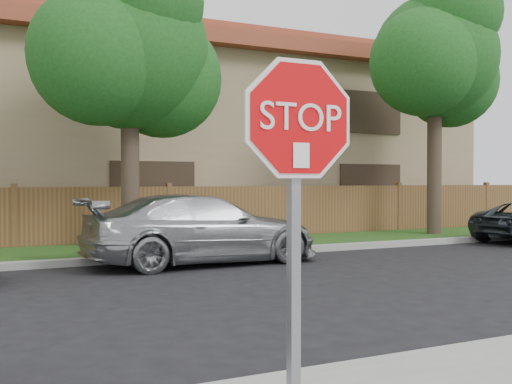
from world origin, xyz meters
TOP-DOWN VIEW (x-y plane):
  - far_curb at (0.00, 8.15)m, footprint 70.00×0.30m
  - grass_strip at (0.00, 9.80)m, footprint 70.00×3.00m
  - fence at (0.00, 11.40)m, footprint 70.00×0.12m
  - apartment_building at (0.00, 17.00)m, footprint 35.20×9.20m
  - tree_mid at (2.52, 9.57)m, footprint 4.80×3.90m
  - tree_right at (12.02, 9.57)m, footprint 4.80×3.90m
  - stop_sign at (0.79, -1.48)m, footprint 1.01×0.13m
  - sedan_right at (3.47, 7.32)m, footprint 5.17×2.29m

SIDE VIEW (x-z plane):
  - grass_strip at x=0.00m, z-range 0.00..0.12m
  - far_curb at x=0.00m, z-range 0.00..0.15m
  - sedan_right at x=3.47m, z-range 0.00..1.48m
  - fence at x=0.00m, z-range 0.00..1.60m
  - stop_sign at x=0.79m, z-range 0.55..3.11m
  - apartment_building at x=0.00m, z-range -0.07..7.13m
  - tree_mid at x=2.52m, z-range 1.20..8.55m
  - tree_right at x=12.02m, z-range 1.47..9.67m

